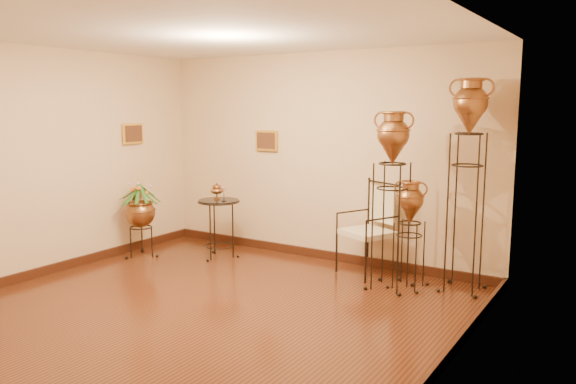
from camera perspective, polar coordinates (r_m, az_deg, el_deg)
The scene contains 8 objects.
ground at distance 5.92m, azimuth -9.01°, elevation -12.01°, with size 5.00×5.00×0.00m, color #552714.
room_shell at distance 5.57m, azimuth -9.43°, elevation 4.96°, with size 5.02×5.02×2.81m.
amphora_tall at distance 6.55m, azimuth 17.69°, elevation 0.82°, with size 0.61×0.61×2.42m.
amphora_mid at distance 6.45m, azimuth 10.46°, elevation -0.76°, with size 0.51×0.51×2.06m.
amphora_short at distance 6.61m, azimuth 12.22°, elevation -4.18°, with size 0.50×0.50×1.27m.
planter_urn at distance 8.07m, azimuth -14.78°, elevation -1.70°, with size 0.85×0.85×1.20m.
armchair at distance 7.05m, azimuth 8.06°, elevation -3.71°, with size 0.84×0.82×1.16m.
side_table at distance 7.84m, azimuth -7.01°, elevation -3.60°, with size 0.68×0.68×1.03m.
Camera 1 is at (3.70, -4.14, 2.08)m, focal length 35.00 mm.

